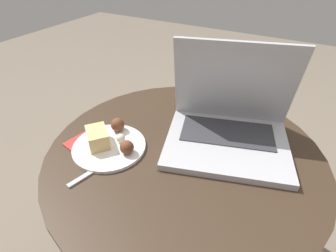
{
  "coord_description": "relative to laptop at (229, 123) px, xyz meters",
  "views": [
    {
      "loc": [
        0.22,
        -0.48,
        1.01
      ],
      "look_at": [
        -0.04,
        -0.01,
        0.62
      ],
      "focal_mm": 28.0,
      "sensor_mm": 36.0,
      "label": 1
    }
  ],
  "objects": [
    {
      "name": "beer_glass",
      "position": [
        -0.09,
        0.13,
        0.04
      ],
      "size": [
        0.08,
        0.08,
        0.18
      ],
      "color": "#C6701E",
      "rests_on": "table"
    },
    {
      "name": "snack_plate",
      "position": [
        -0.26,
        -0.19,
        -0.04
      ],
      "size": [
        0.19,
        0.19,
        0.05
      ],
      "color": "white",
      "rests_on": "table"
    },
    {
      "name": "napkin",
      "position": [
        -0.29,
        -0.2,
        -0.05
      ],
      "size": [
        0.19,
        0.15,
        0.0
      ],
      "color": "#B7332D",
      "rests_on": "table"
    },
    {
      "name": "fork",
      "position": [
        -0.23,
        -0.24,
        -0.05
      ],
      "size": [
        0.06,
        0.18,
        0.0
      ],
      "color": "#B2B2B7",
      "rests_on": "table"
    },
    {
      "name": "table",
      "position": [
        -0.08,
        -0.1,
        -0.17
      ],
      "size": [
        0.72,
        0.72,
        0.55
      ],
      "color": "#9E9EA3",
      "rests_on": "ground_plane"
    },
    {
      "name": "laptop",
      "position": [
        0.0,
        0.0,
        0.0
      ],
      "size": [
        0.38,
        0.34,
        0.26
      ],
      "color": "#B2B2B7",
      "rests_on": "table"
    }
  ]
}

